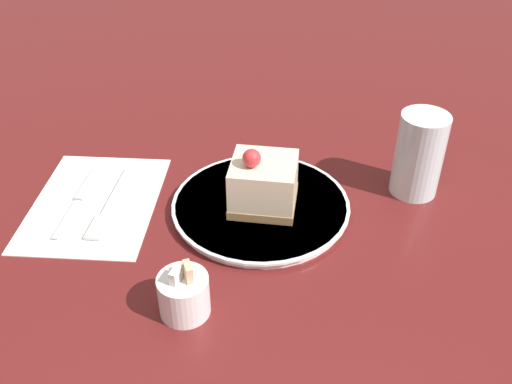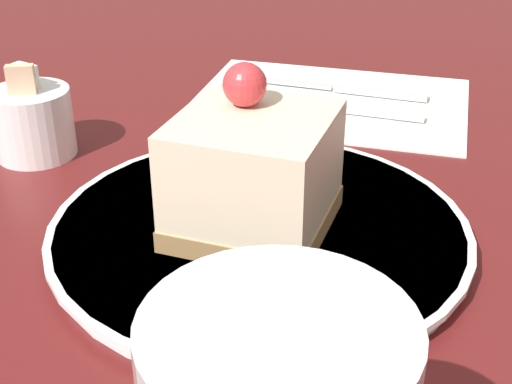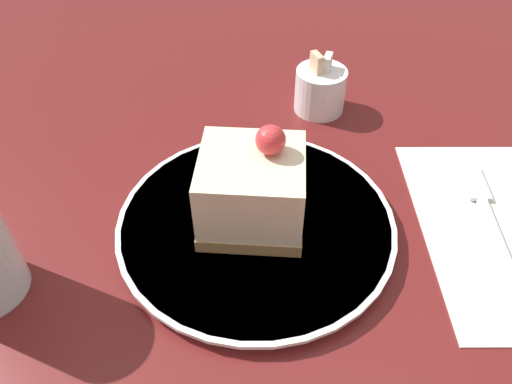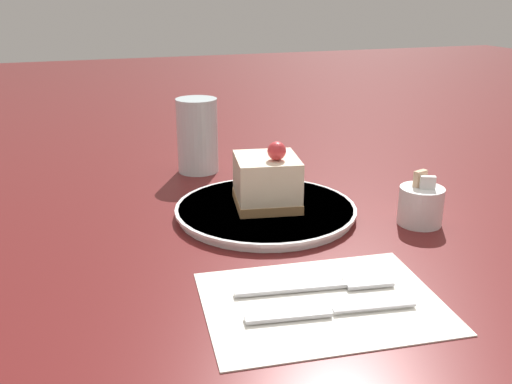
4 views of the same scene
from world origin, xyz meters
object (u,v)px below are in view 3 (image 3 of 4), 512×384
object	(u,v)px
cake_slice	(252,189)
fork	(487,214)
sugar_bowl	(320,89)
plate	(256,224)

from	to	relation	value
cake_slice	fork	size ratio (longest dim) A/B	0.61
cake_slice	fork	bearing A→B (deg)	7.47
cake_slice	sugar_bowl	bearing A→B (deg)	71.91
fork	sugar_bowl	size ratio (longest dim) A/B	2.34
cake_slice	fork	distance (m)	0.23
cake_slice	sugar_bowl	size ratio (longest dim) A/B	1.42
plate	sugar_bowl	bearing A→B (deg)	63.09
cake_slice	sugar_bowl	distance (m)	0.21
fork	sugar_bowl	xyz separation A→B (m)	(-0.13, 0.20, 0.02)
plate	fork	size ratio (longest dim) A/B	1.49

